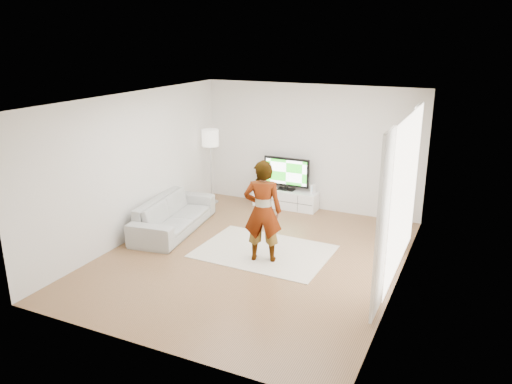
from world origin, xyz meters
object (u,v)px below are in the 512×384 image
at_px(television, 286,173).
at_px(player, 263,211).
at_px(sofa, 174,214).
at_px(rug, 264,251).
at_px(media_console, 286,199).
at_px(floor_lamp, 210,141).

relative_size(television, player, 0.60).
bearing_deg(television, sofa, -123.83).
relative_size(rug, sofa, 1.03).
relative_size(rug, player, 1.31).
xyz_separation_m(media_console, floor_lamp, (-1.72, -0.39, 1.26)).
bearing_deg(rug, television, 102.64).
xyz_separation_m(media_console, player, (0.68, -2.79, 0.70)).
xyz_separation_m(media_console, sofa, (-1.53, -2.25, 0.13)).
height_order(media_console, player, player).
height_order(television, floor_lamp, floor_lamp).
height_order(media_console, sofa, sofa).
bearing_deg(floor_lamp, television, 13.52).
bearing_deg(sofa, media_console, -42.20).
height_order(television, sofa, television).
height_order(media_console, television, television).
height_order(media_console, rug, media_console).
distance_m(player, floor_lamp, 3.45).
xyz_separation_m(rug, player, (0.12, -0.33, 0.91)).
relative_size(player, floor_lamp, 1.04).
distance_m(television, floor_lamp, 1.89).
relative_size(television, rug, 0.46).
distance_m(media_console, floor_lamp, 2.17).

